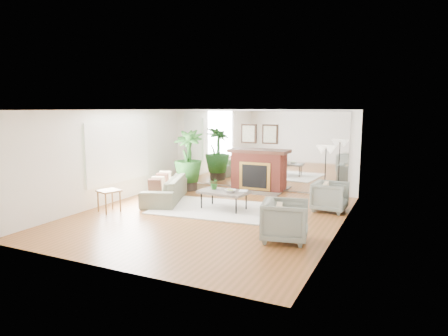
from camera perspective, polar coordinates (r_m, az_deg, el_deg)
The scene contains 18 objects.
ground at distance 9.59m, azimuth -2.23°, elevation -6.82°, with size 7.00×7.00×0.00m, color brown.
wall_left at distance 11.03m, azimuth -16.20°, elevation 1.49°, with size 0.02×7.00×2.50m, color white.
wall_right at distance 8.40m, azimuth 16.14°, elevation -0.62°, with size 0.02×7.00×2.50m, color white.
wall_back at distance 12.51m, azimuth 5.12°, elevation 2.60°, with size 6.00×0.02×2.50m, color white.
mirror_panel at distance 12.49m, azimuth 5.09°, elevation 2.59°, with size 5.40×0.04×2.40m, color silver.
window_panel at distance 11.30m, azimuth -14.77°, elevation 2.22°, with size 0.04×2.40×1.50m, color #B2E09E.
fireplace at distance 12.37m, azimuth 4.72°, elevation -0.22°, with size 1.85×0.83×2.05m.
area_rug at distance 10.18m, azimuth -1.56°, elevation -5.80°, with size 2.91×2.08×0.03m, color white.
coffee_table at distance 10.01m, azimuth -0.04°, elevation -3.53°, with size 1.29×0.84×0.49m.
sofa at distance 11.13m, azimuth -8.43°, elevation -3.02°, with size 2.23×0.87×0.65m, color #6F725B.
armchair_back at distance 10.25m, azimuth 14.91°, elevation -3.97°, with size 0.79×0.81×0.74m, color gray.
armchair_front at distance 7.82m, azimuth 8.72°, elevation -7.46°, with size 0.85×0.87×0.79m, color gray.
side_table at distance 10.22m, azimuth -16.13°, elevation -3.53°, with size 0.62×0.62×0.55m.
potted_ficus at distance 12.41m, azimuth -5.13°, elevation 1.38°, with size 1.05×1.05×1.87m.
floor_lamp at distance 10.80m, azimuth 14.35°, elevation 1.90°, with size 0.51×0.28×1.57m.
tabletop_plant at distance 10.18m, azimuth -1.37°, elevation -2.23°, with size 0.27×0.23×0.30m, color #2B6726.
fruit_bowl at distance 9.85m, azimuth 0.89°, elevation -3.27°, with size 0.28×0.28×0.07m, color brown.
book at distance 9.96m, azimuth 2.18°, elevation -3.29°, with size 0.21×0.29×0.02m, color brown.
Camera 1 is at (4.27, -8.20, 2.54)m, focal length 32.00 mm.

